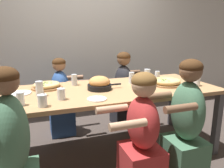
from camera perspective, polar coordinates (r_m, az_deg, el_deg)
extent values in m
plane|color=#423833|center=(2.70, 0.00, -17.20)|extent=(18.00, 18.00, 0.00)
cube|color=silver|center=(3.74, -7.93, 16.80)|extent=(10.00, 0.06, 3.20)
cube|color=tan|center=(2.41, 0.00, -1.62)|extent=(2.33, 0.98, 0.04)
cube|color=#4C4C51|center=(2.06, -27.24, -17.72)|extent=(0.07, 0.07, 0.73)
cube|color=#4C4C51|center=(2.77, 25.68, -9.36)|extent=(0.07, 0.07, 0.73)
cube|color=#4C4C51|center=(2.82, -25.14, -8.88)|extent=(0.07, 0.07, 0.73)
cube|color=#4C4C51|center=(3.38, 15.43, -4.42)|extent=(0.07, 0.07, 0.73)
cylinder|color=#996B42|center=(2.64, 14.02, -0.02)|extent=(0.36, 0.36, 0.02)
torus|color=#DBB26B|center=(2.63, 14.06, 0.75)|extent=(0.32, 0.32, 0.04)
cylinder|color=#E5C675|center=(2.63, 14.05, 0.59)|extent=(0.26, 0.26, 0.04)
cylinder|color=#4C7A3D|center=(2.66, 12.83, 1.29)|extent=(0.02, 0.02, 0.01)
cylinder|color=#4C7A3D|center=(2.63, 13.18, 1.12)|extent=(0.02, 0.02, 0.01)
cylinder|color=#4C7A3D|center=(2.54, 12.90, 0.72)|extent=(0.02, 0.02, 0.01)
cylinder|color=#4C7A3D|center=(2.57, 14.64, 0.76)|extent=(0.02, 0.02, 0.01)
cylinder|color=#4C7A3D|center=(2.57, 13.44, 0.83)|extent=(0.02, 0.02, 0.01)
cylinder|color=#4C7A3D|center=(2.65, 13.83, 1.17)|extent=(0.02, 0.02, 0.01)
cylinder|color=#996B42|center=(2.52, -16.62, -0.83)|extent=(0.34, 0.34, 0.02)
torus|color=#DBB26B|center=(2.51, -16.67, -0.16)|extent=(0.29, 0.29, 0.03)
cylinder|color=#E5C675|center=(2.51, -16.66, -0.29)|extent=(0.24, 0.24, 0.03)
cylinder|color=#4C7A3D|center=(2.44, -17.49, -0.32)|extent=(0.02, 0.02, 0.01)
cylinder|color=#4C7A3D|center=(2.58, -17.11, 0.45)|extent=(0.02, 0.02, 0.01)
cylinder|color=#4C7A3D|center=(2.51, -17.39, 0.09)|extent=(0.02, 0.02, 0.01)
cylinder|color=#4C7A3D|center=(2.54, -16.58, 0.27)|extent=(0.02, 0.02, 0.01)
cylinder|color=#4C7A3D|center=(2.53, -15.56, 0.28)|extent=(0.02, 0.02, 0.01)
cylinder|color=#4C7A3D|center=(2.49, -18.18, -0.10)|extent=(0.02, 0.02, 0.01)
cylinder|color=black|center=(2.36, -3.28, -0.77)|extent=(0.26, 0.26, 0.06)
cylinder|color=black|center=(2.41, 1.01, -0.07)|extent=(0.12, 0.02, 0.02)
ellipsoid|color=#D68E4C|center=(2.34, -3.30, 0.57)|extent=(0.23, 0.23, 0.13)
cylinder|color=white|center=(2.02, -3.96, -3.91)|extent=(0.18, 0.18, 0.01)
cube|color=#B7B7BC|center=(2.01, -3.96, -3.66)|extent=(0.07, 0.12, 0.01)
cylinder|color=white|center=(2.38, -23.08, -2.26)|extent=(0.23, 0.23, 0.01)
cube|color=#B7B7BC|center=(2.38, -23.10, -2.05)|extent=(0.14, 0.10, 0.01)
cylinder|color=silver|center=(1.91, -17.72, -4.16)|extent=(0.08, 0.08, 0.10)
cylinder|color=#1EA8DB|center=(1.91, -17.69, -4.58)|extent=(0.07, 0.07, 0.07)
cylinder|color=black|center=(1.90, -17.22, -3.75)|extent=(0.00, 0.02, 0.13)
cylinder|color=silver|center=(2.64, 5.12, 1.65)|extent=(0.07, 0.07, 0.13)
cylinder|color=silver|center=(2.65, 5.11, 1.05)|extent=(0.06, 0.06, 0.08)
cylinder|color=silver|center=(2.83, 9.16, 2.42)|extent=(0.08, 0.08, 0.14)
cylinder|color=silver|center=(2.69, 21.32, 0.74)|extent=(0.07, 0.07, 0.11)
cylinder|color=silver|center=(2.69, 21.28, 0.28)|extent=(0.06, 0.06, 0.07)
cylinder|color=silver|center=(2.21, -18.42, -1.17)|extent=(0.07, 0.07, 0.15)
cylinder|color=silver|center=(2.00, -22.79, -3.62)|extent=(0.06, 0.06, 0.12)
cylinder|color=silver|center=(2.00, -22.75, -4.05)|extent=(0.06, 0.06, 0.08)
cylinder|color=silver|center=(2.05, -13.10, -2.57)|extent=(0.07, 0.07, 0.10)
cylinder|color=silver|center=(2.06, -13.07, -3.11)|extent=(0.06, 0.06, 0.06)
cylinder|color=silver|center=(2.79, 20.38, 1.66)|extent=(0.08, 0.08, 0.15)
cylinder|color=silver|center=(2.57, -9.81, 1.10)|extent=(0.07, 0.07, 0.13)
cylinder|color=silver|center=(2.57, -9.79, 0.61)|extent=(0.06, 0.06, 0.08)
cylinder|color=silver|center=(2.83, 11.73, 2.09)|extent=(0.06, 0.06, 0.12)
cylinder|color=black|center=(2.84, 11.71, 1.68)|extent=(0.05, 0.05, 0.08)
cube|color=#2D5193|center=(3.13, -12.91, -8.60)|extent=(0.32, 0.34, 0.44)
ellipsoid|color=#2D5193|center=(3.00, -13.35, -0.80)|extent=(0.24, 0.36, 0.44)
sphere|color=#9E7051|center=(2.94, -13.67, 4.93)|extent=(0.17, 0.17, 0.17)
ellipsoid|color=#422814|center=(2.94, -13.71, 5.51)|extent=(0.18, 0.18, 0.12)
cylinder|color=#9E7051|center=(3.17, -10.10, 1.68)|extent=(0.28, 0.06, 0.06)
cylinder|color=#9E7051|center=(2.84, -8.92, 0.35)|extent=(0.28, 0.06, 0.06)
cube|color=#477556|center=(2.25, 18.08, -18.37)|extent=(0.32, 0.34, 0.44)
ellipsoid|color=#477556|center=(2.04, 19.08, -6.68)|extent=(0.24, 0.36, 0.53)
sphere|color=brown|center=(1.95, 19.90, 3.27)|extent=(0.19, 0.19, 0.19)
ellipsoid|color=#422814|center=(1.94, 19.98, 4.24)|extent=(0.20, 0.20, 0.13)
cylinder|color=brown|center=(1.76, 17.54, -6.03)|extent=(0.28, 0.06, 0.06)
cylinder|color=brown|center=(2.02, 11.74, -3.08)|extent=(0.28, 0.06, 0.06)
ellipsoid|color=#477556|center=(1.63, -24.91, -11.95)|extent=(0.24, 0.36, 0.56)
sphere|color=brown|center=(1.52, -26.28, 0.65)|extent=(0.18, 0.18, 0.18)
ellipsoid|color=#422814|center=(1.51, -26.40, 1.81)|extent=(0.18, 0.18, 0.13)
ellipsoid|color=#B22D2D|center=(1.83, 7.99, -9.94)|extent=(0.24, 0.36, 0.45)
sphere|color=tan|center=(1.73, 8.33, -0.25)|extent=(0.20, 0.20, 0.20)
ellipsoid|color=brown|center=(1.72, 8.37, 0.87)|extent=(0.20, 0.20, 0.14)
cylinder|color=tan|center=(1.57, 4.23, -10.59)|extent=(0.28, 0.06, 0.06)
cylinder|color=tan|center=(1.86, -0.04, -6.55)|extent=(0.28, 0.06, 0.06)
cube|color=#232328|center=(3.35, 2.91, -6.79)|extent=(0.32, 0.34, 0.44)
ellipsoid|color=#232328|center=(3.22, 3.01, 0.77)|extent=(0.24, 0.36, 0.47)
sphere|color=brown|center=(3.16, 3.08, 6.55)|extent=(0.19, 0.19, 0.19)
ellipsoid|color=#422814|center=(3.16, 3.09, 7.17)|extent=(0.20, 0.20, 0.14)
cylinder|color=brown|center=(3.44, 5.10, 3.10)|extent=(0.28, 0.06, 0.06)
cylinder|color=brown|center=(3.13, 7.71, 2.01)|extent=(0.28, 0.06, 0.06)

